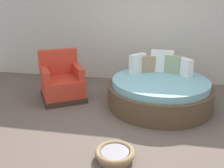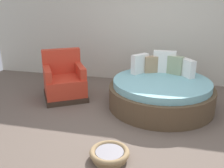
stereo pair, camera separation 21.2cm
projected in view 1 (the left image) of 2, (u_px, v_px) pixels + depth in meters
ground_plane at (134, 127)px, 4.04m from camera, size 8.00×8.00×0.02m
back_wall at (147, 25)px, 5.83m from camera, size 8.00×0.12×2.61m
round_daybed at (160, 92)px, 4.74m from camera, size 1.91×1.91×0.95m
red_armchair at (62, 82)px, 5.04m from camera, size 1.10×1.10×0.94m
pet_basket at (115, 154)px, 3.23m from camera, size 0.51×0.51×0.13m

